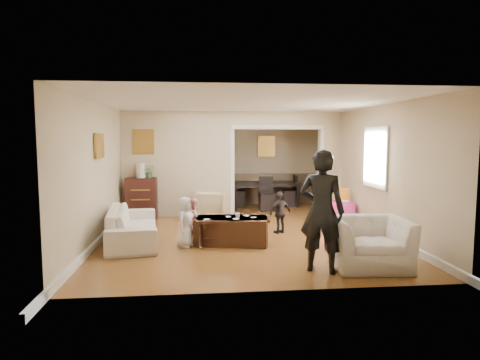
{
  "coord_description": "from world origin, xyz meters",
  "views": [
    {
      "loc": [
        -0.88,
        -8.54,
        1.94
      ],
      "look_at": [
        0.0,
        0.2,
        1.05
      ],
      "focal_mm": 31.02,
      "sensor_mm": 36.0,
      "label": 1
    }
  ],
  "objects": [
    {
      "name": "potted_plant",
      "position": [
        -2.05,
        1.5,
        1.14
      ],
      "size": [
        0.27,
        0.23,
        0.3
      ],
      "primitive_type": "imported",
      "color": "#356F31",
      "rests_on": "dresser"
    },
    {
      "name": "cyan_cup",
      "position": [
        2.31,
        0.61,
        0.5
      ],
      "size": [
        0.08,
        0.08,
        0.08
      ],
      "primitive_type": "cylinder",
      "color": "#2AA9D2",
      "rests_on": "play_table"
    },
    {
      "name": "dining_table",
      "position": [
        0.95,
        3.01,
        0.35
      ],
      "size": [
        2.09,
        1.32,
        0.69
      ],
      "primitive_type": "imported",
      "rotation": [
        0.0,
        0.0,
        0.12
      ],
      "color": "black",
      "rests_on": "ground"
    },
    {
      "name": "child_kneel_b",
      "position": [
        -0.98,
        -0.77,
        0.41
      ],
      "size": [
        0.36,
        0.43,
        0.81
      ],
      "primitive_type": "imported",
      "rotation": [
        0.0,
        0.0,
        1.71
      ],
      "color": "pink",
      "rests_on": "ground"
    },
    {
      "name": "play_bowl",
      "position": [
        2.46,
        0.54,
        0.49
      ],
      "size": [
        0.22,
        0.22,
        0.05
      ],
      "primitive_type": "imported",
      "rotation": [
        0.0,
        0.0,
        0.07
      ],
      "color": "silver",
      "rests_on": "play_table"
    },
    {
      "name": "framed_art_sofa_wall",
      "position": [
        -2.71,
        -0.6,
        1.8
      ],
      "size": [
        0.03,
        0.55,
        0.4
      ],
      "primitive_type": "cube",
      "color": "brown"
    },
    {
      "name": "partition_left",
      "position": [
        -1.38,
        1.8,
        1.3
      ],
      "size": [
        2.75,
        0.18,
        2.6
      ],
      "primitive_type": "cube",
      "color": "#C6B291",
      "rests_on": "ground"
    },
    {
      "name": "armchair_front",
      "position": [
        1.67,
        -2.66,
        0.37
      ],
      "size": [
        1.21,
        1.07,
        0.74
      ],
      "primitive_type": "imported",
      "rotation": [
        0.0,
        0.0,
        -0.08
      ],
      "color": "silver",
      "rests_on": "ground"
    },
    {
      "name": "play_table",
      "position": [
        2.41,
        0.66,
        0.23
      ],
      "size": [
        0.51,
        0.51,
        0.46
      ],
      "primitive_type": "cube",
      "rotation": [
        0.0,
        0.0,
        0.07
      ],
      "color": "#DE3A97",
      "rests_on": "ground"
    },
    {
      "name": "coffee_table",
      "position": [
        -0.28,
        -1.07,
        0.25
      ],
      "size": [
        1.42,
        0.92,
        0.49
      ],
      "primitive_type": "cube",
      "rotation": [
        0.0,
        0.0,
        -0.21
      ],
      "color": "#3A1D12",
      "rests_on": "ground"
    },
    {
      "name": "child_toddler",
      "position": [
        0.77,
        -0.32,
        0.43
      ],
      "size": [
        0.54,
        0.42,
        0.86
      ],
      "primitive_type": "imported",
      "rotation": [
        0.0,
        0.0,
        -2.66
      ],
      "color": "black",
      "rests_on": "ground"
    },
    {
      "name": "framed_art_alcove",
      "position": [
        1.1,
        3.44,
        1.7
      ],
      "size": [
        0.45,
        0.03,
        0.55
      ],
      "primitive_type": "cube",
      "color": "brown"
    },
    {
      "name": "framed_art_partition",
      "position": [
        -2.2,
        1.7,
        1.85
      ],
      "size": [
        0.45,
        0.03,
        0.55
      ],
      "primitive_type": "cube",
      "color": "brown",
      "rests_on": "partition_left"
    },
    {
      "name": "dresser",
      "position": [
        -2.25,
        1.5,
        0.5
      ],
      "size": [
        0.72,
        0.41,
        1.0
      ],
      "primitive_type": "cube",
      "color": "#371410",
      "rests_on": "ground"
    },
    {
      "name": "coffee_cup",
      "position": [
        -0.18,
        -1.12,
        0.53
      ],
      "size": [
        0.11,
        0.11,
        0.09
      ],
      "primitive_type": "imported",
      "rotation": [
        0.0,
        0.0,
        -0.21
      ],
      "color": "silver",
      "rests_on": "coffee_table"
    },
    {
      "name": "adult_person",
      "position": [
        0.89,
        -2.8,
        0.89
      ],
      "size": [
        0.78,
        0.69,
        1.79
      ],
      "primitive_type": "imported",
      "rotation": [
        0.0,
        0.0,
        2.62
      ],
      "color": "black",
      "rests_on": "ground"
    },
    {
      "name": "table_lamp",
      "position": [
        -2.25,
        1.5,
        1.18
      ],
      "size": [
        0.22,
        0.22,
        0.36
      ],
      "primitive_type": "cylinder",
      "color": "beige",
      "rests_on": "dresser"
    },
    {
      "name": "sofa",
      "position": [
        -2.11,
        -0.76,
        0.32
      ],
      "size": [
        1.12,
        2.28,
        0.64
      ],
      "primitive_type": "imported",
      "rotation": [
        0.0,
        0.0,
        1.69
      ],
      "color": "silver",
      "rests_on": "ground"
    },
    {
      "name": "cereal_box",
      "position": [
        2.53,
        0.76,
        0.61
      ],
      "size": [
        0.2,
        0.08,
        0.3
      ],
      "primitive_type": "cube",
      "rotation": [
        0.0,
        0.0,
        0.07
      ],
      "color": "yellow",
      "rests_on": "play_table"
    },
    {
      "name": "window_pane",
      "position": [
        2.73,
        -0.4,
        1.55
      ],
      "size": [
        0.03,
        0.95,
        1.1
      ],
      "primitive_type": "cube",
      "color": "white",
      "rests_on": "ground"
    },
    {
      "name": "partition_header",
      "position": [
        1.1,
        1.8,
        2.42
      ],
      "size": [
        2.22,
        0.18,
        0.35
      ],
      "primitive_type": "cube",
      "color": "#C6B291",
      "rests_on": "partition_right"
    },
    {
      "name": "craft_papers",
      "position": [
        -0.21,
        -1.08,
        0.49
      ],
      "size": [
        0.97,
        0.44,
        0.0
      ],
      "color": "white",
      "rests_on": "coffee_table"
    },
    {
      "name": "partition_right",
      "position": [
        2.48,
        1.8,
        1.3
      ],
      "size": [
        0.55,
        0.18,
        2.6
      ],
      "primitive_type": "cube",
      "color": "#C6B291",
      "rests_on": "ground"
    },
    {
      "name": "child_kneel_a",
      "position": [
        -1.13,
        -1.22,
        0.45
      ],
      "size": [
        0.43,
        0.52,
        0.9
      ],
      "primitive_type": "imported",
      "rotation": [
        0.0,
        0.0,
        1.18
      ],
      "color": "white",
      "rests_on": "ground"
    },
    {
      "name": "floor",
      "position": [
        0.0,
        0.0,
        0.0
      ],
      "size": [
        7.0,
        7.0,
        0.0
      ],
      "primitive_type": "plane",
      "color": "#9E6428",
      "rests_on": "ground"
    },
    {
      "name": "toy_block",
      "position": [
        2.29,
        0.78,
        0.49
      ],
      "size": [
        0.1,
        0.09,
        0.05
      ],
      "primitive_type": "cube",
      "rotation": [
        0.0,
        0.0,
        0.42
      ],
      "color": "red",
      "rests_on": "play_table"
    },
    {
      "name": "armchair_back",
      "position": [
        -0.62,
        1.42,
        0.34
      ],
      "size": [
        0.77,
        0.79,
        0.67
      ],
      "primitive_type": "imported",
      "rotation": [
        0.0,
        0.0,
        3.07
      ],
      "color": "#C5B088",
      "rests_on": "ground"
    }
  ]
}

